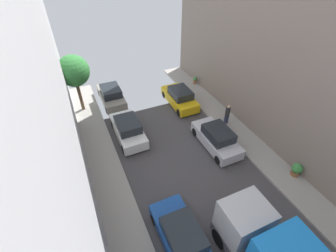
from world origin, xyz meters
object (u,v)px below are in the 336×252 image
(parked_car_right_2, at_px, (217,138))
(parked_car_right_3, at_px, (180,98))
(parked_car_left_4, at_px, (111,96))
(parked_car_left_3, at_px, (128,129))
(pedestrian, at_px, (227,114))
(potted_plant_3, at_px, (297,170))
(parked_car_left_2, at_px, (182,238))
(potted_plant_4, at_px, (195,80))
(street_tree_0, at_px, (73,71))

(parked_car_right_2, xyz_separation_m, parked_car_right_3, (0.00, 5.83, 0.00))
(parked_car_left_4, distance_m, parked_car_right_3, 6.07)
(parked_car_left_3, height_order, pedestrian, pedestrian)
(potted_plant_3, bearing_deg, pedestrian, 98.63)
(parked_car_left_2, bearing_deg, parked_car_left_4, 90.00)
(potted_plant_4, bearing_deg, potted_plant_3, -89.84)
(parked_car_left_3, height_order, potted_plant_3, parked_car_left_3)
(pedestrian, bearing_deg, parked_car_right_2, -139.93)
(parked_car_left_3, height_order, parked_car_right_2, same)
(parked_car_left_2, relative_size, parked_car_left_3, 1.00)
(parked_car_left_4, bearing_deg, parked_car_left_2, -90.00)
(parked_car_left_3, relative_size, potted_plant_3, 4.71)
(parked_car_left_4, bearing_deg, potted_plant_3, -57.20)
(parked_car_left_2, bearing_deg, parked_car_left_3, 90.00)
(parked_car_right_2, bearing_deg, parked_car_left_3, 147.11)
(parked_car_left_4, xyz_separation_m, potted_plant_3, (8.37, -12.99, -0.09))
(street_tree_0, relative_size, potted_plant_4, 6.45)
(parked_car_left_2, relative_size, potted_plant_3, 4.71)
(parked_car_right_2, xyz_separation_m, potted_plant_4, (2.93, 8.35, -0.18))
(parked_car_right_2, bearing_deg, potted_plant_4, 70.64)
(parked_car_left_2, xyz_separation_m, potted_plant_4, (8.33, 13.66, -0.18))
(pedestrian, bearing_deg, parked_car_left_4, 137.22)
(potted_plant_4, bearing_deg, parked_car_right_3, -139.33)
(parked_car_right_2, bearing_deg, parked_car_left_4, 122.10)
(parked_car_left_2, bearing_deg, street_tree_0, 100.55)
(parked_car_left_3, xyz_separation_m, parked_car_right_3, (5.40, 2.34, 0.00))
(parked_car_left_2, bearing_deg, parked_car_right_2, 44.49)
(parked_car_right_2, distance_m, potted_plant_3, 5.29)
(parked_car_right_3, relative_size, pedestrian, 2.44)
(parked_car_right_2, distance_m, parked_car_right_3, 5.83)
(parked_car_left_3, distance_m, street_tree_0, 6.26)
(parked_car_left_4, relative_size, parked_car_right_2, 1.00)
(parked_car_right_3, bearing_deg, parked_car_left_4, 152.75)
(parked_car_left_2, relative_size, street_tree_0, 0.88)
(parked_car_left_3, bearing_deg, parked_car_left_4, 90.00)
(potted_plant_3, bearing_deg, street_tree_0, 130.54)
(parked_car_left_4, bearing_deg, parked_car_right_2, -57.90)
(parked_car_left_2, height_order, pedestrian, pedestrian)
(parked_car_left_3, bearing_deg, street_tree_0, 117.51)
(parked_car_left_2, bearing_deg, parked_car_right_3, 64.13)
(pedestrian, bearing_deg, street_tree_0, 146.28)
(potted_plant_4, bearing_deg, parked_car_left_4, 178.22)
(street_tree_0, distance_m, potted_plant_4, 11.33)
(parked_car_right_3, distance_m, pedestrian, 4.60)
(potted_plant_4, bearing_deg, street_tree_0, 179.78)
(parked_car_left_2, xyz_separation_m, potted_plant_3, (8.37, 0.93, -0.09))
(street_tree_0, bearing_deg, potted_plant_3, -49.46)
(parked_car_left_3, distance_m, potted_plant_4, 9.65)
(parked_car_left_2, height_order, parked_car_right_3, same)
(parked_car_left_4, bearing_deg, potted_plant_4, -1.78)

